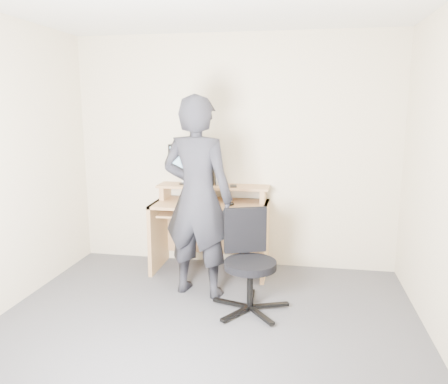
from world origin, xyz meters
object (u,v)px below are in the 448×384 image
(desk, at_px, (212,220))
(person, at_px, (197,198))
(office_chair, at_px, (248,257))
(monitor, at_px, (189,161))

(desk, distance_m, person, 0.76)
(office_chair, bearing_deg, desk, 99.23)
(office_chair, bearing_deg, person, 135.26)
(desk, xyz_separation_m, office_chair, (0.50, -0.89, -0.08))
(monitor, xyz_separation_m, office_chair, (0.77, -0.98, -0.70))
(monitor, distance_m, office_chair, 1.43)
(person, bearing_deg, office_chair, 166.47)
(desk, distance_m, monitor, 0.68)
(office_chair, xyz_separation_m, person, (-0.50, 0.23, 0.46))
(desk, height_order, office_chair, desk)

